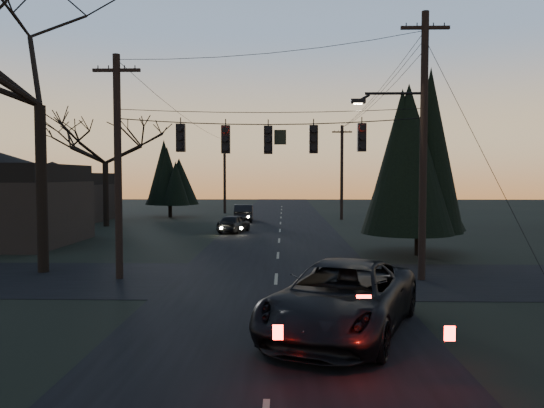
{
  "coord_description": "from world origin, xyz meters",
  "views": [
    {
      "loc": [
        0.3,
        -9.96,
        3.92
      ],
      "look_at": [
        -0.15,
        9.47,
        2.9
      ],
      "focal_mm": 35.0,
      "sensor_mm": 36.0,
      "label": 1
    }
  ],
  "objects_px": {
    "suv_near": "(342,299)",
    "bare_tree_left": "(38,37)",
    "utility_pole_left": "(120,279)",
    "utility_pole_far_l": "(225,213)",
    "sedan_oncoming_a": "(234,224)",
    "sedan_oncoming_b": "(244,213)",
    "utility_pole_right": "(421,280)",
    "evergreen_right": "(419,161)",
    "utility_pole_far_r": "(341,220)"
  },
  "relations": [
    {
      "from": "utility_pole_right",
      "to": "utility_pole_far_l",
      "type": "bearing_deg",
      "value": 107.72
    },
    {
      "from": "utility_pole_left",
      "to": "utility_pole_far_l",
      "type": "bearing_deg",
      "value": 90.0
    },
    {
      "from": "utility_pole_far_l",
      "to": "evergreen_right",
      "type": "distance_m",
      "value": 32.71
    },
    {
      "from": "evergreen_right",
      "to": "sedan_oncoming_b",
      "type": "relative_size",
      "value": 1.86
    },
    {
      "from": "utility_pole_left",
      "to": "evergreen_right",
      "type": "distance_m",
      "value": 15.16
    },
    {
      "from": "utility_pole_far_l",
      "to": "evergreen_right",
      "type": "height_order",
      "value": "evergreen_right"
    },
    {
      "from": "evergreen_right",
      "to": "utility_pole_left",
      "type": "bearing_deg",
      "value": -153.96
    },
    {
      "from": "sedan_oncoming_a",
      "to": "sedan_oncoming_b",
      "type": "xyz_separation_m",
      "value": [
        0.0,
        9.17,
        0.09
      ]
    },
    {
      "from": "sedan_oncoming_a",
      "to": "utility_pole_far_l",
      "type": "bearing_deg",
      "value": -68.2
    },
    {
      "from": "evergreen_right",
      "to": "sedan_oncoming_b",
      "type": "bearing_deg",
      "value": 117.49
    },
    {
      "from": "utility_pole_far_r",
      "to": "utility_pole_far_l",
      "type": "height_order",
      "value": "utility_pole_far_r"
    },
    {
      "from": "sedan_oncoming_a",
      "to": "evergreen_right",
      "type": "bearing_deg",
      "value": 148.0
    },
    {
      "from": "utility_pole_right",
      "to": "evergreen_right",
      "type": "relative_size",
      "value": 1.23
    },
    {
      "from": "sedan_oncoming_a",
      "to": "sedan_oncoming_b",
      "type": "distance_m",
      "value": 9.17
    },
    {
      "from": "evergreen_right",
      "to": "utility_pole_far_r",
      "type": "bearing_deg",
      "value": 93.85
    },
    {
      "from": "bare_tree_left",
      "to": "sedan_oncoming_a",
      "type": "height_order",
      "value": "bare_tree_left"
    },
    {
      "from": "evergreen_right",
      "to": "suv_near",
      "type": "xyz_separation_m",
      "value": [
        -5.21,
        -13.23,
        -3.8
      ]
    },
    {
      "from": "suv_near",
      "to": "sedan_oncoming_a",
      "type": "distance_m",
      "value": 24.1
    },
    {
      "from": "sedan_oncoming_a",
      "to": "sedan_oncoming_b",
      "type": "relative_size",
      "value": 0.84
    },
    {
      "from": "utility_pole_right",
      "to": "sedan_oncoming_b",
      "type": "height_order",
      "value": "utility_pole_right"
    },
    {
      "from": "suv_near",
      "to": "sedan_oncoming_b",
      "type": "xyz_separation_m",
      "value": [
        -4.95,
        32.75,
        -0.15
      ]
    },
    {
      "from": "bare_tree_left",
      "to": "sedan_oncoming_a",
      "type": "xyz_separation_m",
      "value": [
        6.33,
        15.42,
        -8.84
      ]
    },
    {
      "from": "suv_near",
      "to": "utility_pole_right",
      "type": "bearing_deg",
      "value": 82.78
    },
    {
      "from": "utility_pole_far_r",
      "to": "evergreen_right",
      "type": "height_order",
      "value": "evergreen_right"
    },
    {
      "from": "utility_pole_left",
      "to": "utility_pole_far_l",
      "type": "height_order",
      "value": "utility_pole_left"
    },
    {
      "from": "bare_tree_left",
      "to": "evergreen_right",
      "type": "relative_size",
      "value": 1.66
    },
    {
      "from": "utility_pole_far_r",
      "to": "sedan_oncoming_a",
      "type": "bearing_deg",
      "value": -127.56
    },
    {
      "from": "utility_pole_far_r",
      "to": "sedan_oncoming_a",
      "type": "xyz_separation_m",
      "value": [
        -8.7,
        -11.31,
        0.63
      ]
    },
    {
      "from": "sedan_oncoming_b",
      "to": "utility_pole_far_r",
      "type": "bearing_deg",
      "value": -168.49
    },
    {
      "from": "utility_pole_far_r",
      "to": "utility_pole_far_l",
      "type": "xyz_separation_m",
      "value": [
        -11.5,
        8.0,
        0.0
      ]
    },
    {
      "from": "utility_pole_far_r",
      "to": "utility_pole_left",
      "type": "bearing_deg",
      "value": -112.33
    },
    {
      "from": "utility_pole_right",
      "to": "bare_tree_left",
      "type": "relative_size",
      "value": 0.74
    },
    {
      "from": "sedan_oncoming_a",
      "to": "sedan_oncoming_b",
      "type": "bearing_deg",
      "value": -76.45
    },
    {
      "from": "utility_pole_right",
      "to": "utility_pole_far_r",
      "type": "xyz_separation_m",
      "value": [
        0.0,
        28.0,
        0.0
      ]
    },
    {
      "from": "utility_pole_left",
      "to": "utility_pole_far_r",
      "type": "distance_m",
      "value": 30.27
    },
    {
      "from": "utility_pole_far_r",
      "to": "suv_near",
      "type": "height_order",
      "value": "utility_pole_far_r"
    },
    {
      "from": "utility_pole_far_l",
      "to": "sedan_oncoming_a",
      "type": "height_order",
      "value": "utility_pole_far_l"
    },
    {
      "from": "evergreen_right",
      "to": "sedan_oncoming_b",
      "type": "height_order",
      "value": "evergreen_right"
    },
    {
      "from": "evergreen_right",
      "to": "sedan_oncoming_a",
      "type": "xyz_separation_m",
      "value": [
        -10.16,
        10.35,
        -4.05
      ]
    },
    {
      "from": "utility_pole_right",
      "to": "suv_near",
      "type": "bearing_deg",
      "value": -118.56
    },
    {
      "from": "suv_near",
      "to": "bare_tree_left",
      "type": "bearing_deg",
      "value": 165.43
    },
    {
      "from": "utility_pole_right",
      "to": "utility_pole_far_r",
      "type": "height_order",
      "value": "utility_pole_right"
    },
    {
      "from": "utility_pole_left",
      "to": "sedan_oncoming_b",
      "type": "xyz_separation_m",
      "value": [
        2.8,
        25.85,
        0.72
      ]
    },
    {
      "from": "suv_near",
      "to": "utility_pole_far_l",
      "type": "bearing_deg",
      "value": 121.57
    },
    {
      "from": "utility_pole_far_l",
      "to": "utility_pole_far_r",
      "type": "bearing_deg",
      "value": -34.82
    },
    {
      "from": "suv_near",
      "to": "sedan_oncoming_b",
      "type": "distance_m",
      "value": 33.12
    },
    {
      "from": "utility_pole_far_r",
      "to": "sedan_oncoming_b",
      "type": "xyz_separation_m",
      "value": [
        -8.7,
        -2.15,
        0.72
      ]
    },
    {
      "from": "utility_pole_far_r",
      "to": "suv_near",
      "type": "bearing_deg",
      "value": -96.14
    },
    {
      "from": "utility_pole_left",
      "to": "utility_pole_far_r",
      "type": "relative_size",
      "value": 1.0
    },
    {
      "from": "utility_pole_left",
      "to": "bare_tree_left",
      "type": "distance_m",
      "value": 10.19
    }
  ]
}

